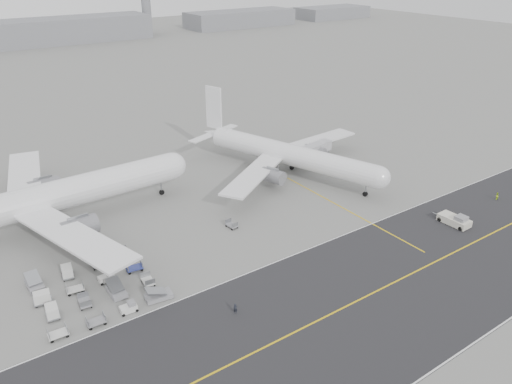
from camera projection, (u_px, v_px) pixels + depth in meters
ground at (239, 268)px, 85.13m from camera, size 700.00×700.00×0.00m
taxiway at (333, 313)px, 74.39m from camera, size 220.00×59.00×0.03m
horizon_buildings at (41, 44)px, 293.12m from camera, size 520.00×28.00×28.00m
control_tower at (146, 8)px, 325.77m from camera, size 7.00×7.00×31.25m
airliner_a at (44, 199)px, 95.09m from camera, size 61.51×60.76×21.21m
airliner_b at (286, 154)px, 119.07m from camera, size 49.59×50.54×18.10m
pushback_tug at (455, 220)px, 98.29m from camera, size 3.12×8.08×2.30m
jet_bridge at (311, 152)px, 123.50m from camera, size 15.48×5.64×5.77m
gse_cluster at (97, 293)px, 78.86m from camera, size 24.25×23.47×2.07m
stray_dolly at (232, 227)px, 97.61m from camera, size 1.72×2.56×1.49m
ground_crew_a at (235, 309)px, 73.97m from camera, size 0.72×0.61×1.69m
ground_crew_b at (497, 196)px, 108.28m from camera, size 0.96×0.83×1.68m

